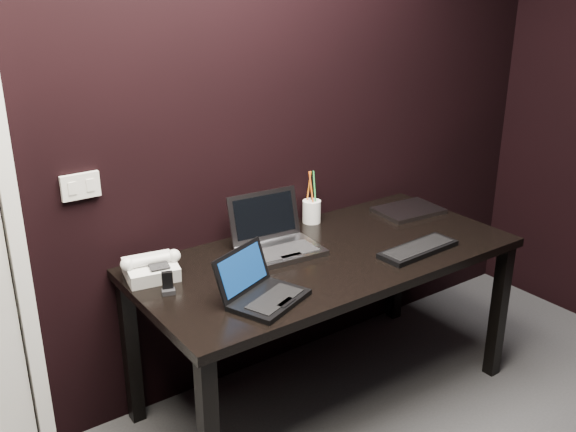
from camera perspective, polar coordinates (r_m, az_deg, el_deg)
wall_back at (r=2.81m, az=-6.31°, el=8.51°), size 4.00×0.00×4.00m
wall_switch at (r=2.61m, az=-17.97°, el=2.54°), size 0.15×0.02×0.10m
desk at (r=2.86m, az=3.45°, el=-4.73°), size 1.70×0.80×0.74m
netbook at (r=2.42m, az=-2.36°, el=-6.67°), size 0.36×0.34×0.18m
silver_laptop at (r=2.83m, az=-1.03°, el=-2.24°), size 0.37×0.34×0.24m
ext_keyboard at (r=2.89m, az=11.50°, el=-2.90°), size 0.40×0.15×0.02m
closed_laptop at (r=3.34m, az=10.66°, el=0.50°), size 0.34×0.26×0.02m
desk_phone at (r=2.63m, az=-12.07°, el=-4.55°), size 0.25×0.21×0.12m
mobile_phone at (r=2.51m, az=-10.64°, el=-6.06°), size 0.06×0.05×0.09m
pen_cup at (r=3.14m, az=2.11°, el=0.50°), size 0.12×0.12×0.26m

